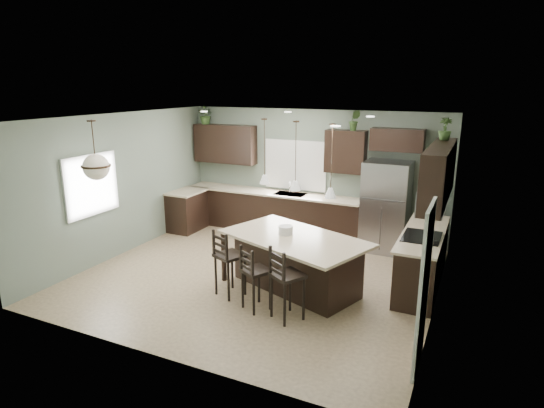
{
  "coord_description": "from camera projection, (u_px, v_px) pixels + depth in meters",
  "views": [
    {
      "loc": [
        3.43,
        -6.72,
        3.34
      ],
      "look_at": [
        0.1,
        0.4,
        1.25
      ],
      "focal_mm": 30.0,
      "sensor_mm": 36.0,
      "label": 1
    }
  ],
  "objects": [
    {
      "name": "ground",
      "position": [
        258.0,
        276.0,
        8.15
      ],
      "size": [
        6.0,
        6.0,
        0.0
      ],
      "primitive_type": "plane",
      "color": "#9E8466",
      "rests_on": "ground"
    },
    {
      "name": "pantry_door",
      "position": [
        424.0,
        288.0,
        5.31
      ],
      "size": [
        0.04,
        0.82,
        2.04
      ],
      "primitive_type": "cube",
      "color": "white",
      "rests_on": "ground"
    },
    {
      "name": "window_back",
      "position": [
        296.0,
        165.0,
        10.31
      ],
      "size": [
        1.35,
        0.02,
        1.0
      ],
      "primitive_type": "cube",
      "color": "white",
      "rests_on": "room_shell"
    },
    {
      "name": "window_left",
      "position": [
        91.0,
        185.0,
        8.27
      ],
      "size": [
        0.02,
        1.1,
        1.0
      ],
      "primitive_type": "cube",
      "color": "white",
      "rests_on": "room_shell"
    },
    {
      "name": "left_return_cabs",
      "position": [
        187.0,
        211.0,
        10.62
      ],
      "size": [
        0.6,
        0.9,
        0.9
      ],
      "primitive_type": "cube",
      "color": "black",
      "rests_on": "ground"
    },
    {
      "name": "left_return_countertop",
      "position": [
        187.0,
        192.0,
        10.5
      ],
      "size": [
        0.66,
        0.96,
        0.04
      ],
      "primitive_type": "cube",
      "color": "beige",
      "rests_on": "left_return_cabs"
    },
    {
      "name": "back_lower_cabs",
      "position": [
        272.0,
        212.0,
        10.52
      ],
      "size": [
        4.2,
        0.6,
        0.9
      ],
      "primitive_type": "cube",
      "color": "black",
      "rests_on": "ground"
    },
    {
      "name": "back_countertop",
      "position": [
        272.0,
        193.0,
        10.39
      ],
      "size": [
        4.2,
        0.66,
        0.04
      ],
      "primitive_type": "cube",
      "color": "beige",
      "rests_on": "back_lower_cabs"
    },
    {
      "name": "sink_inset",
      "position": [
        290.0,
        194.0,
        10.2
      ],
      "size": [
        0.7,
        0.45,
        0.01
      ],
      "primitive_type": "cube",
      "color": "gray",
      "rests_on": "back_countertop"
    },
    {
      "name": "faucet",
      "position": [
        290.0,
        188.0,
        10.14
      ],
      "size": [
        0.02,
        0.02,
        0.28
      ],
      "primitive_type": "cylinder",
      "color": "silver",
      "rests_on": "back_countertop"
    },
    {
      "name": "back_upper_left",
      "position": [
        225.0,
        144.0,
        10.78
      ],
      "size": [
        1.55,
        0.34,
        0.9
      ],
      "primitive_type": "cube",
      "color": "black",
      "rests_on": "room_shell"
    },
    {
      "name": "back_upper_right",
      "position": [
        346.0,
        152.0,
        9.58
      ],
      "size": [
        0.85,
        0.34,
        0.9
      ],
      "primitive_type": "cube",
      "color": "black",
      "rests_on": "room_shell"
    },
    {
      "name": "fridge_header",
      "position": [
        397.0,
        140.0,
        9.07
      ],
      "size": [
        1.05,
        0.34,
        0.45
      ],
      "primitive_type": "cube",
      "color": "black",
      "rests_on": "room_shell"
    },
    {
      "name": "right_lower_cabs",
      "position": [
        423.0,
        260.0,
        7.69
      ],
      "size": [
        0.6,
        2.35,
        0.9
      ],
      "primitive_type": "cube",
      "color": "black",
      "rests_on": "ground"
    },
    {
      "name": "right_countertop",
      "position": [
        424.0,
        233.0,
        7.58
      ],
      "size": [
        0.66,
        2.35,
        0.04
      ],
      "primitive_type": "cube",
      "color": "beige",
      "rests_on": "right_lower_cabs"
    },
    {
      "name": "cooktop",
      "position": [
        422.0,
        237.0,
        7.33
      ],
      "size": [
        0.58,
        0.75,
        0.02
      ],
      "primitive_type": "cube",
      "color": "black",
      "rests_on": "right_countertop"
    },
    {
      "name": "wall_oven_front",
      "position": [
        401.0,
        262.0,
        7.58
      ],
      "size": [
        0.01,
        0.72,
        0.6
      ],
      "primitive_type": "cube",
      "color": "gray",
      "rests_on": "right_lower_cabs"
    },
    {
      "name": "right_upper_cabs",
      "position": [
        439.0,
        173.0,
        7.26
      ],
      "size": [
        0.34,
        2.35,
        0.9
      ],
      "primitive_type": "cube",
      "color": "black",
      "rests_on": "room_shell"
    },
    {
      "name": "microwave",
      "position": [
        432.0,
        201.0,
        7.14
      ],
      "size": [
        0.4,
        0.75,
        0.4
      ],
      "primitive_type": "cube",
      "color": "gray",
      "rests_on": "right_upper_cabs"
    },
    {
      "name": "refrigerator",
      "position": [
        386.0,
        207.0,
        9.2
      ],
      "size": [
        0.9,
        0.74,
        1.85
      ],
      "primitive_type": "cube",
      "color": "#94959C",
      "rests_on": "ground"
    },
    {
      "name": "kitchen_island",
      "position": [
        294.0,
        263.0,
        7.5
      ],
      "size": [
        2.67,
        2.07,
        0.92
      ],
      "primitive_type": "cube",
      "rotation": [
        0.0,
        0.0,
        -0.35
      ],
      "color": "black",
      "rests_on": "ground"
    },
    {
      "name": "serving_dish",
      "position": [
        286.0,
        230.0,
        7.5
      ],
      "size": [
        0.24,
        0.24,
        0.14
      ],
      "primitive_type": "cylinder",
      "color": "silver",
      "rests_on": "kitchen_island"
    },
    {
      "name": "bar_stool_left",
      "position": [
        230.0,
        263.0,
        7.28
      ],
      "size": [
        0.54,
        0.54,
        1.12
      ],
      "primitive_type": "cube",
      "rotation": [
        0.0,
        0.0,
        -0.39
      ],
      "color": "black",
      "rests_on": "ground"
    },
    {
      "name": "bar_stool_center",
      "position": [
        256.0,
        278.0,
        6.83
      ],
      "size": [
        0.52,
        0.52,
        1.03
      ],
      "primitive_type": "cube",
      "rotation": [
        0.0,
        0.0,
        -0.5
      ],
      "color": "black",
      "rests_on": "ground"
    },
    {
      "name": "bar_stool_right",
      "position": [
        288.0,
        283.0,
        6.53
      ],
      "size": [
        0.57,
        0.57,
        1.12
      ],
      "primitive_type": "cube",
      "rotation": [
        0.0,
        0.0,
        -0.55
      ],
      "color": "black",
      "rests_on": "ground"
    },
    {
      "name": "pendant_left",
      "position": [
        264.0,
        151.0,
        7.52
      ],
      "size": [
        0.17,
        0.17,
        1.1
      ],
      "primitive_type": null,
      "color": "white",
      "rests_on": "room_shell"
    },
    {
      "name": "pendant_center",
      "position": [
        296.0,
        156.0,
        7.04
      ],
      "size": [
        0.17,
        0.17,
        1.1
      ],
      "primitive_type": null,
      "color": "silver",
      "rests_on": "room_shell"
    },
    {
      "name": "pendant_right",
      "position": [
        331.0,
        161.0,
        6.56
      ],
      "size": [
        0.17,
        0.17,
        1.1
      ],
      "primitive_type": null,
      "color": "silver",
      "rests_on": "room_shell"
    },
    {
      "name": "chandelier",
      "position": [
        94.0,
        150.0,
        7.17
      ],
      "size": [
        0.46,
        0.46,
        0.96
      ],
      "primitive_type": null,
      "color": "#F3E5C7",
      "rests_on": "room_shell"
    },
    {
      "name": "plant_back_left",
      "position": [
        206.0,
        115.0,
        10.79
      ],
      "size": [
        0.49,
        0.46,
        0.44
      ],
      "primitive_type": "imported",
      "rotation": [
        0.0,
        0.0,
        -0.37
      ],
      "color": "#385726",
      "rests_on": "back_upper_left"
    },
    {
      "name": "plant_back_right",
      "position": [
        355.0,
        120.0,
        9.31
      ],
      "size": [
        0.26,
        0.23,
        0.42
      ],
      "primitive_type": "imported",
      "rotation": [
        0.0,
        0.0,
        0.21
      ],
      "color": "#314E22",
      "rests_on": "back_upper_right"
    },
    {
      "name": "plant_right_wall",
      "position": [
        445.0,
        129.0,
        7.74
      ],
      "size": [
        0.24,
        0.24,
        0.38
      ],
      "primitive_type": "imported",
      "rotation": [
        0.0,
        0.0,
        0.13
      ],
      "color": "#304D21",
      "rests_on": "right_upper_cabs"
    },
    {
      "name": "room_shell",
      "position": [
        257.0,
        183.0,
        7.71
      ],
      "size": [
        6.0,
        6.0,
        6.0
      ],
      "color": "slate",
      "rests_on": "ground"
    }
  ]
}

